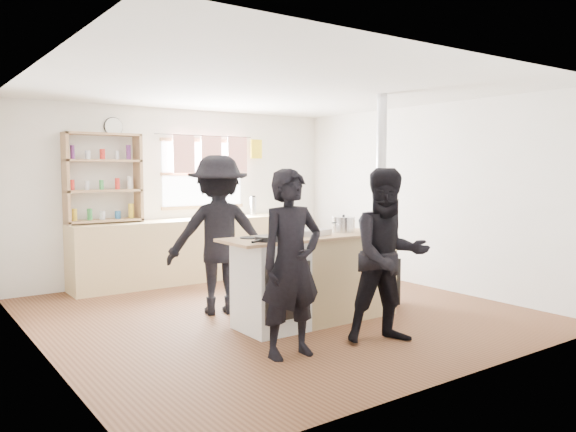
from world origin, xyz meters
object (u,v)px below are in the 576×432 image
(skillet_greens, at_px, (269,238))
(thermos, at_px, (253,206))
(bread_board, at_px, (373,226))
(cooking_island, at_px, (317,278))
(stockpot_stove, at_px, (283,228))
(person_near_right, at_px, (389,256))
(stockpot_counter, at_px, (343,224))
(flue_heater, at_px, (380,251))
(roast_tray, at_px, (312,232))
(person_near_left, at_px, (291,263))
(person_far, at_px, (219,235))

(skillet_greens, bearing_deg, thermos, 60.61)
(skillet_greens, height_order, bread_board, bread_board)
(bread_board, bearing_deg, cooking_island, 177.88)
(stockpot_stove, distance_m, person_near_right, 1.18)
(thermos, relative_size, person_near_right, 0.18)
(stockpot_counter, xyz_separation_m, flue_heater, (0.69, 0.12, -0.37))
(thermos, xyz_separation_m, person_near_right, (-0.85, -3.74, -0.23))
(thermos, distance_m, roast_tray, 2.96)
(stockpot_stove, relative_size, person_near_left, 0.15)
(person_far, bearing_deg, person_near_right, 133.29)
(skillet_greens, bearing_deg, person_far, 88.79)
(stockpot_counter, relative_size, flue_heater, 0.10)
(stockpot_counter, bearing_deg, cooking_island, -176.75)
(cooking_island, xyz_separation_m, person_near_right, (0.08, -0.97, 0.35))
(person_near_right, bearing_deg, stockpot_stove, 133.90)
(person_far, bearing_deg, stockpot_stove, 133.05)
(roast_tray, bearing_deg, person_near_right, -80.35)
(cooking_island, bearing_deg, thermos, 71.45)
(thermos, relative_size, stockpot_counter, 1.14)
(person_near_right, height_order, person_far, person_far)
(bread_board, distance_m, person_near_right, 1.19)
(skillet_greens, bearing_deg, cooking_island, 11.45)
(flue_heater, bearing_deg, roast_tray, -172.36)
(thermos, xyz_separation_m, stockpot_stove, (-1.29, -2.67, -0.03))
(person_near_right, bearing_deg, person_near_left, -170.55)
(person_near_right, bearing_deg, thermos, 98.66)
(thermos, bearing_deg, stockpot_counter, -101.11)
(cooking_island, height_order, flue_heater, flue_heater)
(person_near_right, distance_m, person_far, 2.03)
(thermos, distance_m, cooking_island, 2.98)
(stockpot_stove, bearing_deg, flue_heater, 1.48)
(stockpot_stove, distance_m, stockpot_counter, 0.76)
(thermos, bearing_deg, flue_heater, -86.78)
(stockpot_counter, xyz_separation_m, person_far, (-1.08, 0.89, -0.13))
(person_near_right, bearing_deg, cooking_island, 116.27)
(thermos, bearing_deg, person_far, -131.00)
(stockpot_stove, bearing_deg, person_far, 112.07)
(skillet_greens, height_order, flue_heater, flue_heater)
(thermos, bearing_deg, roast_tray, -109.93)
(cooking_island, height_order, person_near_right, person_near_right)
(stockpot_stove, relative_size, person_near_right, 0.15)
(roast_tray, distance_m, person_near_left, 1.12)
(cooking_island, height_order, bread_board, bread_board)
(stockpot_stove, xyz_separation_m, flue_heater, (1.44, 0.04, -0.38))
(thermos, xyz_separation_m, flue_heater, (0.15, -2.63, -0.40))
(stockpot_stove, bearing_deg, person_near_right, -67.50)
(bread_board, relative_size, person_far, 0.17)
(roast_tray, relative_size, bread_board, 1.33)
(person_near_left, bearing_deg, stockpot_stove, 61.93)
(stockpot_counter, height_order, person_near_left, person_near_left)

